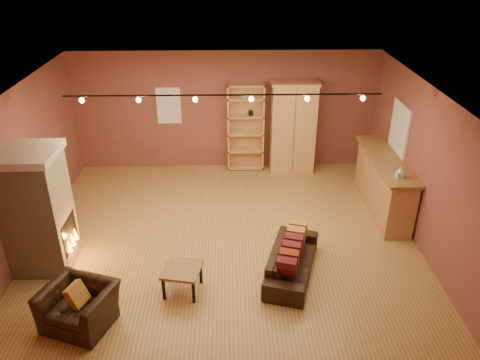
{
  "coord_description": "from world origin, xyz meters",
  "views": [
    {
      "loc": [
        0.09,
        -7.2,
        4.99
      ],
      "look_at": [
        0.27,
        0.2,
        1.16
      ],
      "focal_mm": 35.0,
      "sensor_mm": 36.0,
      "label": 1
    }
  ],
  "objects_px": {
    "bar_counter": "(384,184)",
    "armchair": "(78,300)",
    "fireplace": "(38,210)",
    "bookcase": "(246,126)",
    "loveseat": "(292,255)",
    "coffee_table": "(182,272)",
    "armoire": "(293,127)"
  },
  "relations": [
    {
      "from": "bar_counter",
      "to": "armchair",
      "type": "xyz_separation_m",
      "value": [
        -5.29,
        -3.1,
        -0.17
      ]
    },
    {
      "from": "fireplace",
      "to": "bar_counter",
      "type": "relative_size",
      "value": 0.88
    },
    {
      "from": "bookcase",
      "to": "loveseat",
      "type": "xyz_separation_m",
      "value": [
        0.63,
        -4.11,
        -0.71
      ]
    },
    {
      "from": "bar_counter",
      "to": "coffee_table",
      "type": "relative_size",
      "value": 3.64
    },
    {
      "from": "bar_counter",
      "to": "armoire",
      "type": "bearing_deg",
      "value": 130.45
    },
    {
      "from": "armoire",
      "to": "armchair",
      "type": "relative_size",
      "value": 1.96
    },
    {
      "from": "fireplace",
      "to": "bar_counter",
      "type": "xyz_separation_m",
      "value": [
        6.24,
        1.66,
        -0.48
      ]
    },
    {
      "from": "bookcase",
      "to": "coffee_table",
      "type": "xyz_separation_m",
      "value": [
        -1.15,
        -4.51,
        -0.7
      ]
    },
    {
      "from": "armoire",
      "to": "armchair",
      "type": "height_order",
      "value": "armoire"
    },
    {
      "from": "bar_counter",
      "to": "loveseat",
      "type": "bearing_deg",
      "value": -135.81
    },
    {
      "from": "fireplace",
      "to": "bar_counter",
      "type": "bearing_deg",
      "value": 14.93
    },
    {
      "from": "loveseat",
      "to": "bar_counter",
      "type": "bearing_deg",
      "value": -29.04
    },
    {
      "from": "bookcase",
      "to": "armchair",
      "type": "bearing_deg",
      "value": -116.37
    },
    {
      "from": "armchair",
      "to": "bar_counter",
      "type": "bearing_deg",
      "value": 50.85
    },
    {
      "from": "armchair",
      "to": "bookcase",
      "type": "bearing_deg",
      "value": 84.11
    },
    {
      "from": "bookcase",
      "to": "bar_counter",
      "type": "distance_m",
      "value": 3.46
    },
    {
      "from": "armchair",
      "to": "coffee_table",
      "type": "bearing_deg",
      "value": 45.7
    },
    {
      "from": "loveseat",
      "to": "armchair",
      "type": "height_order",
      "value": "armchair"
    },
    {
      "from": "bookcase",
      "to": "armoire",
      "type": "xyz_separation_m",
      "value": [
        1.09,
        -0.17,
        0.03
      ]
    },
    {
      "from": "armchair",
      "to": "coffee_table",
      "type": "distance_m",
      "value": 1.57
    },
    {
      "from": "bar_counter",
      "to": "coffee_table",
      "type": "bearing_deg",
      "value": -147.87
    },
    {
      "from": "coffee_table",
      "to": "bookcase",
      "type": "bearing_deg",
      "value": 75.71
    },
    {
      "from": "fireplace",
      "to": "bar_counter",
      "type": "distance_m",
      "value": 6.48
    },
    {
      "from": "bookcase",
      "to": "loveseat",
      "type": "distance_m",
      "value": 4.22
    },
    {
      "from": "fireplace",
      "to": "loveseat",
      "type": "height_order",
      "value": "fireplace"
    },
    {
      "from": "armchair",
      "to": "coffee_table",
      "type": "xyz_separation_m",
      "value": [
        1.42,
        0.67,
        -0.05
      ]
    },
    {
      "from": "bookcase",
      "to": "loveseat",
      "type": "height_order",
      "value": "bookcase"
    },
    {
      "from": "armoire",
      "to": "loveseat",
      "type": "xyz_separation_m",
      "value": [
        -0.47,
        -3.95,
        -0.74
      ]
    },
    {
      "from": "bookcase",
      "to": "armchair",
      "type": "distance_m",
      "value": 5.81
    },
    {
      "from": "armoire",
      "to": "loveseat",
      "type": "relative_size",
      "value": 1.24
    },
    {
      "from": "fireplace",
      "to": "bookcase",
      "type": "distance_m",
      "value": 5.13
    },
    {
      "from": "armchair",
      "to": "fireplace",
      "type": "bearing_deg",
      "value": 144.12
    }
  ]
}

